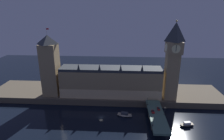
# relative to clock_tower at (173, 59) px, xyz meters

# --- Properties ---
(ground_plane) EXTENTS (400.00, 400.00, 0.00)m
(ground_plane) POSITION_rel_clock_tower_xyz_m (-58.27, -26.79, -41.52)
(ground_plane) COLOR black
(embankment) EXTENTS (220.00, 42.00, 5.65)m
(embankment) POSITION_rel_clock_tower_xyz_m (-58.27, 12.21, -38.70)
(embankment) COLOR brown
(embankment) RESTS_ON ground_plane
(parliament_hall) EXTENTS (89.98, 18.44, 32.04)m
(parliament_hall) POSITION_rel_clock_tower_xyz_m (-52.61, 2.76, -22.61)
(parliament_hall) COLOR #9E845B
(parliament_hall) RESTS_ON embankment
(clock_tower) EXTENTS (12.98, 13.09, 67.88)m
(clock_tower) POSITION_rel_clock_tower_xyz_m (0.00, 0.00, 0.00)
(clock_tower) COLOR #9E845B
(clock_tower) RESTS_ON embankment
(victoria_tower) EXTENTS (14.34, 14.34, 60.98)m
(victoria_tower) POSITION_rel_clock_tower_xyz_m (-106.96, 1.74, -8.25)
(victoria_tower) COLOR #9E845B
(victoria_tower) RESTS_ON embankment
(bridge) EXTENTS (11.39, 46.00, 7.36)m
(bridge) POSITION_rel_clock_tower_xyz_m (-15.97, -31.79, -36.10)
(bridge) COLOR #476656
(bridge) RESTS_ON ground_plane
(car_northbound_lead) EXTENTS (2.08, 4.15, 1.55)m
(car_northbound_lead) POSITION_rel_clock_tower_xyz_m (-18.48, -29.14, -33.44)
(car_northbound_lead) COLOR red
(car_northbound_lead) RESTS_ON bridge
(car_southbound_trail) EXTENTS (1.99, 4.21, 1.34)m
(car_southbound_trail) POSITION_rel_clock_tower_xyz_m (-13.47, -24.42, -33.54)
(car_southbound_trail) COLOR red
(car_southbound_trail) RESTS_ON bridge
(pedestrian_near_rail) EXTENTS (0.38, 0.38, 1.70)m
(pedestrian_near_rail) POSITION_rel_clock_tower_xyz_m (-20.98, -46.58, -33.27)
(pedestrian_near_rail) COLOR black
(pedestrian_near_rail) RESTS_ON bridge
(pedestrian_far_rail) EXTENTS (0.38, 0.38, 1.69)m
(pedestrian_far_rail) POSITION_rel_clock_tower_xyz_m (-20.98, -18.62, -33.28)
(pedestrian_far_rail) COLOR black
(pedestrian_far_rail) RESTS_ON bridge
(street_lamp_near) EXTENTS (1.34, 0.60, 6.77)m
(street_lamp_near) POSITION_rel_clock_tower_xyz_m (-21.38, -46.51, -29.93)
(street_lamp_near) COLOR #2D3333
(street_lamp_near) RESTS_ON bridge
(street_lamp_mid) EXTENTS (1.34, 0.60, 6.22)m
(street_lamp_mid) POSITION_rel_clock_tower_xyz_m (-10.56, -31.79, -30.27)
(street_lamp_mid) COLOR #2D3333
(street_lamp_mid) RESTS_ON bridge
(street_lamp_far) EXTENTS (1.34, 0.60, 6.62)m
(street_lamp_far) POSITION_rel_clock_tower_xyz_m (-21.38, -17.07, -30.02)
(street_lamp_far) COLOR #2D3333
(street_lamp_far) RESTS_ON bridge
(boat_upstream) EXTENTS (12.66, 6.24, 3.39)m
(boat_upstream) POSITION_rel_clock_tower_xyz_m (-39.72, -23.76, -40.29)
(boat_upstream) COLOR #B2A893
(boat_upstream) RESTS_ON ground_plane
(boat_downstream) EXTENTS (11.30, 5.78, 3.55)m
(boat_downstream) POSITION_rel_clock_tower_xyz_m (5.74, -34.49, -40.23)
(boat_downstream) COLOR #28282D
(boat_downstream) RESTS_ON ground_plane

